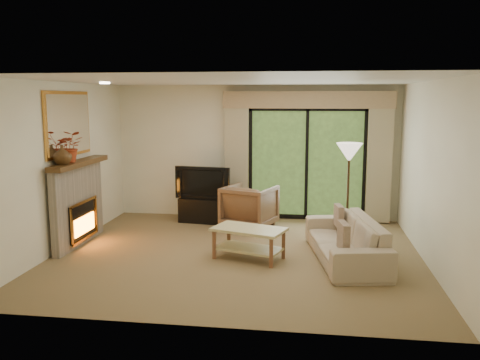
# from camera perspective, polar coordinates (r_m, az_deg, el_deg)

# --- Properties ---
(floor) EXTENTS (5.50, 5.50, 0.00)m
(floor) POSITION_cam_1_polar(r_m,az_deg,el_deg) (7.81, -0.31, -8.34)
(floor) COLOR olive
(floor) RESTS_ON ground
(ceiling) EXTENTS (5.50, 5.50, 0.00)m
(ceiling) POSITION_cam_1_polar(r_m,az_deg,el_deg) (7.45, -0.33, 11.09)
(ceiling) COLOR silver
(ceiling) RESTS_ON ground
(wall_back) EXTENTS (5.00, 0.00, 5.00)m
(wall_back) POSITION_cam_1_polar(r_m,az_deg,el_deg) (9.99, 1.77, 3.13)
(wall_back) COLOR #EDE4C6
(wall_back) RESTS_ON ground
(wall_front) EXTENTS (5.00, 0.00, 5.00)m
(wall_front) POSITION_cam_1_polar(r_m,az_deg,el_deg) (5.10, -4.42, -2.75)
(wall_front) COLOR #EDE4C6
(wall_front) RESTS_ON ground
(wall_left) EXTENTS (0.00, 5.00, 5.00)m
(wall_left) POSITION_cam_1_polar(r_m,az_deg,el_deg) (8.38, -19.28, 1.45)
(wall_left) COLOR #EDE4C6
(wall_left) RESTS_ON ground
(wall_right) EXTENTS (0.00, 5.00, 5.00)m
(wall_right) POSITION_cam_1_polar(r_m,az_deg,el_deg) (7.63, 20.57, 0.67)
(wall_right) COLOR #EDE4C6
(wall_right) RESTS_ON ground
(fireplace) EXTENTS (0.24, 1.70, 1.37)m
(fireplace) POSITION_cam_1_polar(r_m,az_deg,el_deg) (8.60, -17.75, -2.45)
(fireplace) COLOR gray
(fireplace) RESTS_ON floor
(mirror) EXTENTS (0.07, 1.45, 1.02)m
(mirror) POSITION_cam_1_polar(r_m,az_deg,el_deg) (8.48, -18.69, 5.98)
(mirror) COLOR gold
(mirror) RESTS_ON wall_left
(sliding_door) EXTENTS (2.26, 0.10, 2.16)m
(sliding_door) POSITION_cam_1_polar(r_m,az_deg,el_deg) (9.90, 7.50, 1.84)
(sliding_door) COLOR black
(sliding_door) RESTS_ON floor
(curtain_left) EXTENTS (0.45, 0.18, 2.35)m
(curtain_left) POSITION_cam_1_polar(r_m,az_deg,el_deg) (9.88, -0.35, 2.49)
(curtain_left) COLOR tan
(curtain_left) RESTS_ON floor
(curtain_right) EXTENTS (0.45, 0.18, 2.35)m
(curtain_right) POSITION_cam_1_polar(r_m,az_deg,el_deg) (9.86, 15.38, 2.14)
(curtain_right) COLOR tan
(curtain_right) RESTS_ON floor
(cornice) EXTENTS (3.20, 0.24, 0.32)m
(cornice) POSITION_cam_1_polar(r_m,az_deg,el_deg) (9.73, 7.64, 8.91)
(cornice) COLOR tan
(cornice) RESTS_ON wall_back
(media_console) EXTENTS (0.98, 0.53, 0.47)m
(media_console) POSITION_cam_1_polar(r_m,az_deg,el_deg) (9.77, -3.99, -3.38)
(media_console) COLOR black
(media_console) RESTS_ON floor
(tv) EXTENTS (1.08, 0.27, 0.62)m
(tv) POSITION_cam_1_polar(r_m,az_deg,el_deg) (9.66, -4.03, -0.24)
(tv) COLOR black
(tv) RESTS_ON media_console
(armchair) EXTENTS (1.08, 1.10, 0.79)m
(armchair) POSITION_cam_1_polar(r_m,az_deg,el_deg) (9.27, 1.07, -3.01)
(armchair) COLOR brown
(armchair) RESTS_ON floor
(sofa) EXTENTS (1.19, 2.24, 0.62)m
(sofa) POSITION_cam_1_polar(r_m,az_deg,el_deg) (7.62, 11.76, -6.56)
(sofa) COLOR tan
(sofa) RESTS_ON floor
(pillow_near) EXTENTS (0.16, 0.38, 0.37)m
(pillow_near) POSITION_cam_1_polar(r_m,az_deg,el_deg) (6.97, 11.54, -6.21)
(pillow_near) COLOR brown
(pillow_near) RESTS_ON sofa
(pillow_far) EXTENTS (0.15, 0.35, 0.34)m
(pillow_far) POSITION_cam_1_polar(r_m,az_deg,el_deg) (8.16, 11.03, -3.98)
(pillow_far) COLOR brown
(pillow_far) RESTS_ON sofa
(coffee_table) EXTENTS (1.16, 0.87, 0.47)m
(coffee_table) POSITION_cam_1_polar(r_m,az_deg,el_deg) (7.55, 1.01, -7.12)
(coffee_table) COLOR #C9BA7B
(coffee_table) RESTS_ON floor
(floor_lamp) EXTENTS (0.54, 0.54, 1.62)m
(floor_lamp) POSITION_cam_1_polar(r_m,az_deg,el_deg) (8.70, 12.02, -1.24)
(floor_lamp) COLOR beige
(floor_lamp) RESTS_ON floor
(vase) EXTENTS (0.35, 0.35, 0.29)m
(vase) POSITION_cam_1_polar(r_m,az_deg,el_deg) (8.05, -19.34, 2.71)
(vase) COLOR #452C14
(vase) RESTS_ON fireplace
(branches) EXTENTS (0.53, 0.49, 0.49)m
(branches) POSITION_cam_1_polar(r_m,az_deg,el_deg) (8.26, -18.61, 3.57)
(branches) COLOR #993418
(branches) RESTS_ON fireplace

